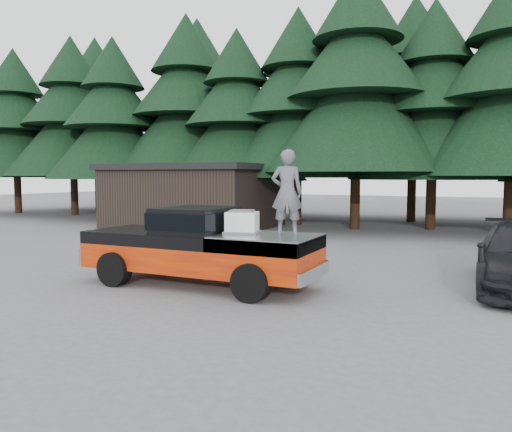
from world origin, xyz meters
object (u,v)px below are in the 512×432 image
at_px(man_on_bed, 287,192).
at_px(utility_building, 194,195).
at_px(pickup_truck, 200,258).
at_px(air_compressor, 242,223).

relative_size(man_on_bed, utility_building, 0.23).
bearing_deg(pickup_truck, utility_building, 122.76).
relative_size(pickup_truck, man_on_bed, 3.05).
xyz_separation_m(pickup_truck, utility_building, (-7.81, 12.13, 1.00)).
height_order(air_compressor, utility_building, utility_building).
bearing_deg(air_compressor, pickup_truck, 169.81).
bearing_deg(air_compressor, man_on_bed, 0.41).
relative_size(air_compressor, man_on_bed, 0.36).
bearing_deg(man_on_bed, air_compressor, -7.29).
bearing_deg(pickup_truck, man_on_bed, 8.83).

